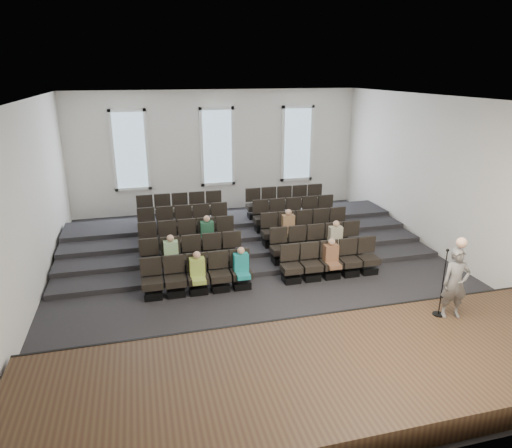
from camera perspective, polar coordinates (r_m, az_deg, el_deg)
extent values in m
plane|color=#232326|center=(13.46, 0.64, -6.48)|extent=(14.00, 14.00, 0.00)
cube|color=white|center=(12.21, 0.73, 15.33)|extent=(12.00, 14.00, 0.02)
cube|color=silver|center=(19.32, -4.87, 9.01)|extent=(12.00, 0.04, 5.00)
cube|color=silver|center=(6.57, 17.37, -11.65)|extent=(12.00, 0.04, 5.00)
cube|color=silver|center=(12.51, -27.00, 1.67)|extent=(0.04, 14.00, 5.00)
cube|color=silver|center=(15.29, 23.09, 5.01)|extent=(0.04, 14.00, 5.00)
cube|color=#3E2C1A|center=(9.20, 9.46, -18.13)|extent=(11.80, 3.60, 0.50)
cube|color=black|center=(10.55, 5.52, -12.67)|extent=(11.80, 0.06, 0.52)
cube|color=#232326|center=(15.51, -1.61, -2.69)|extent=(11.80, 4.80, 0.15)
cube|color=#232326|center=(15.96, -2.04, -1.77)|extent=(11.80, 3.75, 0.30)
cube|color=#232326|center=(16.41, -2.45, -0.91)|extent=(11.80, 2.70, 0.45)
cube|color=#232326|center=(16.88, -2.83, -0.09)|extent=(11.80, 1.65, 0.60)
cube|color=black|center=(12.49, -12.74, -8.57)|extent=(0.47, 0.43, 0.20)
cube|color=black|center=(12.35, -12.84, -7.29)|extent=(0.55, 0.50, 0.19)
cube|color=black|center=(12.38, -13.02, -5.17)|extent=(0.55, 0.08, 0.50)
cube|color=black|center=(12.51, -9.97, -8.34)|extent=(0.47, 0.43, 0.20)
cube|color=black|center=(12.37, -10.05, -7.06)|extent=(0.55, 0.50, 0.19)
cube|color=black|center=(12.40, -10.24, -4.94)|extent=(0.55, 0.08, 0.50)
cube|color=black|center=(12.56, -7.22, -8.08)|extent=(0.47, 0.43, 0.20)
cube|color=black|center=(12.42, -7.27, -6.80)|extent=(0.55, 0.50, 0.19)
cube|color=black|center=(12.44, -7.48, -4.69)|extent=(0.55, 0.08, 0.50)
cube|color=black|center=(12.63, -4.50, -7.81)|extent=(0.47, 0.43, 0.20)
cube|color=black|center=(12.50, -4.53, -6.54)|extent=(0.55, 0.50, 0.19)
cube|color=black|center=(12.52, -4.75, -4.44)|extent=(0.55, 0.08, 0.50)
cube|color=black|center=(12.74, -1.82, -7.53)|extent=(0.47, 0.43, 0.20)
cube|color=black|center=(12.60, -1.83, -6.26)|extent=(0.55, 0.50, 0.19)
cube|color=black|center=(12.62, -2.06, -4.18)|extent=(0.55, 0.08, 0.50)
cube|color=black|center=(13.10, 4.42, -6.80)|extent=(0.47, 0.43, 0.20)
cube|color=black|center=(12.97, 4.46, -5.56)|extent=(0.55, 0.50, 0.19)
cube|color=black|center=(12.99, 4.20, -3.55)|extent=(0.55, 0.08, 0.50)
cube|color=black|center=(13.29, 6.89, -6.49)|extent=(0.47, 0.43, 0.20)
cube|color=black|center=(13.16, 6.94, -5.27)|extent=(0.55, 0.50, 0.19)
cube|color=black|center=(13.18, 6.68, -3.29)|extent=(0.55, 0.08, 0.50)
cube|color=black|center=(13.51, 9.27, -6.18)|extent=(0.47, 0.43, 0.20)
cube|color=black|center=(13.38, 9.34, -4.98)|extent=(0.55, 0.50, 0.19)
cube|color=black|center=(13.40, 9.08, -3.02)|extent=(0.55, 0.08, 0.50)
cube|color=black|center=(13.75, 11.58, -5.87)|extent=(0.47, 0.43, 0.20)
cube|color=black|center=(13.62, 11.66, -4.68)|extent=(0.55, 0.50, 0.19)
cube|color=black|center=(13.64, 11.39, -2.77)|extent=(0.55, 0.08, 0.50)
cube|color=black|center=(14.01, 13.80, -5.56)|extent=(0.47, 0.43, 0.20)
cube|color=black|center=(13.89, 13.90, -4.39)|extent=(0.55, 0.50, 0.19)
cube|color=black|center=(13.91, 13.62, -2.51)|extent=(0.55, 0.08, 0.50)
cube|color=black|center=(13.37, -12.98, -5.99)|extent=(0.47, 0.43, 0.20)
cube|color=black|center=(13.25, -13.08, -4.77)|extent=(0.55, 0.50, 0.19)
cube|color=black|center=(13.29, -13.24, -2.79)|extent=(0.55, 0.08, 0.50)
cube|color=black|center=(13.39, -10.41, -5.77)|extent=(0.47, 0.43, 0.20)
cube|color=black|center=(13.27, -10.49, -4.55)|extent=(0.55, 0.50, 0.19)
cube|color=black|center=(13.31, -10.66, -2.58)|extent=(0.55, 0.08, 0.50)
cube|color=black|center=(13.44, -7.85, -5.54)|extent=(0.47, 0.43, 0.20)
cube|color=black|center=(13.31, -7.91, -4.32)|extent=(0.55, 0.50, 0.19)
cube|color=black|center=(13.35, -8.10, -2.36)|extent=(0.55, 0.08, 0.50)
cube|color=black|center=(13.51, -5.32, -5.31)|extent=(0.47, 0.43, 0.20)
cube|color=black|center=(13.38, -5.35, -4.09)|extent=(0.55, 0.50, 0.19)
cube|color=black|center=(13.43, -5.56, -2.14)|extent=(0.55, 0.08, 0.50)
cube|color=black|center=(13.60, -2.81, -5.06)|extent=(0.47, 0.43, 0.20)
cube|color=black|center=(13.48, -2.83, -3.86)|extent=(0.55, 0.50, 0.19)
cube|color=black|center=(13.52, -3.05, -1.92)|extent=(0.55, 0.08, 0.50)
cube|color=black|center=(13.94, 3.04, -4.46)|extent=(0.47, 0.43, 0.20)
cube|color=black|center=(13.82, 3.06, -3.28)|extent=(0.55, 0.50, 0.19)
cube|color=black|center=(13.86, 2.83, -1.39)|extent=(0.55, 0.08, 0.50)
cube|color=black|center=(14.12, 5.37, -4.20)|extent=(0.47, 0.43, 0.20)
cube|color=black|center=(14.01, 5.41, -3.03)|extent=(0.55, 0.50, 0.19)
cube|color=black|center=(14.05, 5.17, -1.17)|extent=(0.55, 0.08, 0.50)
cube|color=black|center=(14.33, 7.63, -3.95)|extent=(0.47, 0.43, 0.20)
cube|color=black|center=(14.21, 7.69, -2.79)|extent=(0.55, 0.50, 0.19)
cube|color=black|center=(14.25, 7.44, -0.96)|extent=(0.55, 0.08, 0.50)
cube|color=black|center=(14.55, 9.83, -3.70)|extent=(0.47, 0.43, 0.20)
cube|color=black|center=(14.44, 9.90, -2.56)|extent=(0.55, 0.50, 0.19)
cube|color=black|center=(14.48, 9.65, -0.76)|extent=(0.55, 0.08, 0.50)
cube|color=black|center=(14.80, 11.95, -3.45)|extent=(0.47, 0.43, 0.20)
cube|color=black|center=(14.69, 12.03, -2.33)|extent=(0.55, 0.50, 0.19)
cube|color=black|center=(14.73, 11.78, -0.55)|extent=(0.55, 0.08, 0.50)
cube|color=black|center=(14.28, -13.19, -3.72)|extent=(0.47, 0.42, 0.20)
cube|color=black|center=(14.17, -13.28, -2.56)|extent=(0.55, 0.50, 0.19)
cube|color=black|center=(14.23, -13.43, -0.72)|extent=(0.55, 0.08, 0.50)
cube|color=black|center=(14.30, -10.79, -3.52)|extent=(0.47, 0.42, 0.20)
cube|color=black|center=(14.19, -10.87, -2.36)|extent=(0.55, 0.50, 0.19)
cube|color=black|center=(14.25, -11.03, -0.53)|extent=(0.55, 0.08, 0.50)
cube|color=black|center=(14.34, -8.40, -3.32)|extent=(0.47, 0.42, 0.20)
cube|color=black|center=(14.23, -8.46, -2.16)|extent=(0.55, 0.50, 0.19)
cube|color=black|center=(14.29, -8.63, -0.33)|extent=(0.55, 0.08, 0.50)
cube|color=black|center=(14.41, -6.03, -3.11)|extent=(0.47, 0.42, 0.20)
cube|color=black|center=(14.30, -6.07, -1.96)|extent=(0.55, 0.50, 0.19)
cube|color=black|center=(14.35, -6.25, -0.14)|extent=(0.55, 0.08, 0.50)
cube|color=black|center=(14.50, -3.68, -2.90)|extent=(0.47, 0.42, 0.20)
cube|color=black|center=(14.39, -3.71, -1.75)|extent=(0.55, 0.50, 0.19)
cube|color=black|center=(14.44, -3.90, 0.06)|extent=(0.55, 0.08, 0.50)
cube|color=black|center=(14.82, 1.83, -2.38)|extent=(0.47, 0.42, 0.20)
cube|color=black|center=(14.71, 1.84, -1.26)|extent=(0.55, 0.50, 0.19)
cube|color=black|center=(14.76, 1.63, 0.51)|extent=(0.55, 0.08, 0.50)
cube|color=black|center=(14.99, 4.03, -2.17)|extent=(0.47, 0.42, 0.20)
cube|color=black|center=(14.88, 4.06, -1.05)|extent=(0.55, 0.50, 0.19)
cube|color=black|center=(14.94, 3.84, 0.69)|extent=(0.55, 0.08, 0.50)
cube|color=black|center=(15.18, 6.18, -1.96)|extent=(0.47, 0.42, 0.20)
cube|color=black|center=(15.07, 6.22, -0.86)|extent=(0.55, 0.50, 0.19)
cube|color=black|center=(15.13, 6.00, 0.86)|extent=(0.55, 0.08, 0.50)
cube|color=black|center=(15.39, 8.28, -1.75)|extent=(0.47, 0.42, 0.20)
cube|color=black|center=(15.29, 8.33, -0.66)|extent=(0.55, 0.50, 0.19)
cube|color=black|center=(15.34, 8.10, 1.03)|extent=(0.55, 0.08, 0.50)
cube|color=black|center=(15.63, 10.31, -1.55)|extent=(0.47, 0.42, 0.20)
cube|color=black|center=(15.52, 10.37, -0.47)|extent=(0.55, 0.50, 0.19)
cube|color=black|center=(15.58, 10.14, 1.20)|extent=(0.55, 0.08, 0.50)
cube|color=black|center=(15.21, -13.38, -1.73)|extent=(0.47, 0.42, 0.20)
cube|color=black|center=(15.11, -13.46, -0.63)|extent=(0.55, 0.50, 0.19)
cube|color=black|center=(15.18, -13.60, 1.09)|extent=(0.55, 0.08, 0.50)
cube|color=black|center=(15.23, -11.12, -1.55)|extent=(0.47, 0.42, 0.20)
cube|color=black|center=(15.12, -11.20, -0.44)|extent=(0.55, 0.50, 0.19)
cube|color=black|center=(15.20, -11.35, 1.27)|extent=(0.55, 0.08, 0.50)
cube|color=black|center=(15.26, -8.88, -1.36)|extent=(0.47, 0.42, 0.20)
cube|color=black|center=(15.16, -8.94, -0.26)|extent=(0.55, 0.50, 0.19)
cube|color=black|center=(15.24, -9.10, 1.45)|extent=(0.55, 0.08, 0.50)
cube|color=black|center=(15.33, -6.65, -1.17)|extent=(0.47, 0.42, 0.20)
cube|color=black|center=(15.23, -6.70, -0.08)|extent=(0.55, 0.50, 0.19)
cube|color=black|center=(15.30, -6.87, 1.62)|extent=(0.55, 0.08, 0.50)
cube|color=black|center=(15.41, -4.45, -0.99)|extent=(0.47, 0.42, 0.20)
cube|color=black|center=(15.31, -4.48, 0.10)|extent=(0.55, 0.50, 0.19)
cube|color=black|center=(15.38, -4.65, 1.79)|extent=(0.55, 0.08, 0.50)
cube|color=black|center=(15.71, 0.76, -0.54)|extent=(0.47, 0.42, 0.20)
cube|color=black|center=(15.61, 0.76, 0.53)|extent=(0.55, 0.50, 0.19)
cube|color=black|center=(15.68, 0.57, 2.19)|extent=(0.55, 0.08, 0.50)
cube|color=black|center=(15.87, 2.85, -0.36)|extent=(0.47, 0.42, 0.20)
cube|color=black|center=(15.78, 2.87, 0.70)|extent=(0.55, 0.50, 0.19)
cube|color=black|center=(15.85, 2.66, 2.34)|extent=(0.55, 0.08, 0.50)
cube|color=black|center=(16.06, 4.89, -0.18)|extent=(0.47, 0.42, 0.20)
cube|color=black|center=(15.96, 4.92, 0.87)|extent=(0.55, 0.50, 0.19)
cube|color=black|center=(16.03, 4.72, 2.49)|extent=(0.55, 0.08, 0.50)
cube|color=black|center=(16.26, 6.89, -0.01)|extent=(0.47, 0.42, 0.20)
cube|color=black|center=(16.16, 6.93, 1.03)|extent=(0.55, 0.50, 0.19)
cube|color=black|center=(16.23, 6.72, 2.63)|extent=(0.55, 0.08, 0.50)
cube|color=black|center=(16.48, 8.83, 0.16)|extent=(0.47, 0.42, 0.20)
cube|color=black|center=(16.38, 8.89, 1.19)|extent=(0.55, 0.50, 0.19)
cube|color=black|center=(16.45, 8.67, 2.76)|extent=(0.55, 0.08, 0.50)
cube|color=black|center=(16.15, -13.54, 0.03)|extent=(0.47, 0.42, 0.20)
cube|color=black|center=(16.06, -13.62, 1.08)|extent=(0.55, 0.50, 0.19)
cube|color=black|center=(16.15, -13.75, 2.68)|extent=(0.55, 0.08, 0.50)
cube|color=black|center=(16.17, -11.42, 0.20)|extent=(0.47, 0.42, 0.20)
cube|color=black|center=(16.08, -11.49, 1.25)|extent=(0.55, 0.50, 0.19)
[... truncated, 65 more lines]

